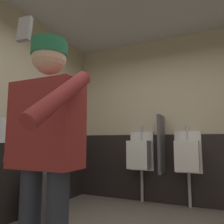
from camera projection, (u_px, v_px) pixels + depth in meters
The scene contains 8 objects.
wall_back at pixel (173, 117), 3.72m from camera, with size 4.08×0.12×2.78m, color beige.
wainscot_band_back at pixel (174, 169), 3.55m from camera, with size 3.48×0.03×1.10m, color black.
urinal_left at pixel (140, 154), 3.66m from camera, with size 0.40×0.34×1.24m.
urinal_middle at pixel (187, 155), 3.36m from camera, with size 0.40×0.34×1.24m.
privacy_divider_panel at pixel (161, 144), 3.47m from camera, with size 0.04×0.40×0.90m, color #4C4C51.
person at pixel (45, 139), 1.46m from camera, with size 0.69×0.60×1.69m.
cell_phone at pixel (25, 29), 0.94m from camera, with size 0.06×0.02×0.11m, color #A5A8B2.
trash_bin at pixel (41, 197), 2.77m from camera, with size 0.37×0.37×0.60m, color #38383D.
Camera 1 is at (0.59, -1.82, 1.00)m, focal length 35.51 mm.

